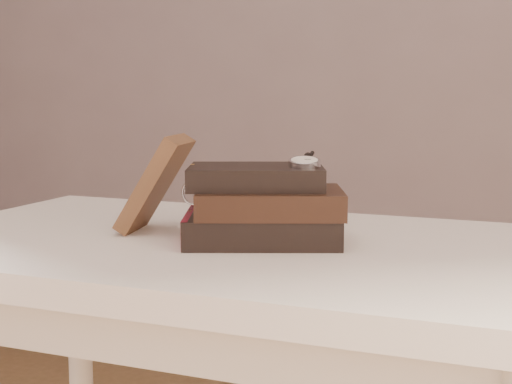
% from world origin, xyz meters
% --- Properties ---
extents(table, '(1.00, 0.60, 0.75)m').
position_xyz_m(table, '(0.00, 0.35, 0.66)').
color(table, white).
rests_on(table, ground).
extents(book_stack, '(0.27, 0.23, 0.11)m').
position_xyz_m(book_stack, '(0.07, 0.35, 0.80)').
color(book_stack, black).
rests_on(book_stack, table).
extents(journal, '(0.13, 0.12, 0.16)m').
position_xyz_m(journal, '(-0.12, 0.36, 0.83)').
color(journal, '#452B1A').
rests_on(journal, table).
extents(pocket_watch, '(0.06, 0.15, 0.02)m').
position_xyz_m(pocket_watch, '(0.13, 0.36, 0.87)').
color(pocket_watch, silver).
rests_on(pocket_watch, book_stack).
extents(eyeglasses, '(0.13, 0.14, 0.05)m').
position_xyz_m(eyeglasses, '(-0.04, 0.39, 0.81)').
color(eyeglasses, silver).
rests_on(eyeglasses, book_stack).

